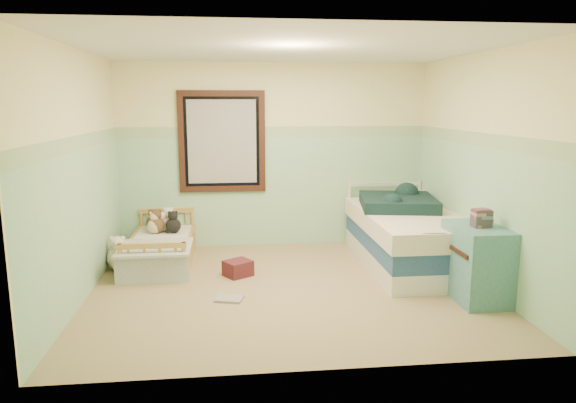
{
  "coord_description": "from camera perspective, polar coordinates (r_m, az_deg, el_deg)",
  "views": [
    {
      "loc": [
        -0.6,
        -5.34,
        1.95
      ],
      "look_at": [
        0.04,
        0.35,
        0.88
      ],
      "focal_mm": 32.58,
      "sensor_mm": 36.0,
      "label": 1
    }
  ],
  "objects": [
    {
      "name": "window_frame",
      "position": [
        7.12,
        -7.21,
        6.48
      ],
      "size": [
        1.16,
        0.06,
        1.36
      ],
      "primitive_type": "cube",
      "color": "black",
      "rests_on": "wall_back"
    },
    {
      "name": "twin_bed_frame",
      "position": [
        6.62,
        12.91,
        -5.82
      ],
      "size": [
        1.06,
        2.13,
        0.22
      ],
      "primitive_type": "cube",
      "color": "white",
      "rests_on": "floor"
    },
    {
      "name": "extra_plush_3",
      "position": [
        6.93,
        -14.15,
        -2.52
      ],
      "size": [
        0.21,
        0.21,
        0.21
      ],
      "primitive_type": "sphere",
      "color": "brown",
      "rests_on": "toddler_mattress"
    },
    {
      "name": "plush_floor_cream",
      "position": [
        6.6,
        -18.02,
        -5.89
      ],
      "size": [
        0.27,
        0.27,
        0.27
      ],
      "primitive_type": "sphere",
      "color": "silver",
      "rests_on": "floor"
    },
    {
      "name": "toddler_bed_frame",
      "position": [
        6.71,
        -13.66,
        -5.75
      ],
      "size": [
        0.75,
        1.5,
        0.19
      ],
      "primitive_type": "cube",
      "color": "#A77C39",
      "rests_on": "floor"
    },
    {
      "name": "extra_plush_4",
      "position": [
        7.08,
        -12.46,
        -2.36
      ],
      "size": [
        0.16,
        0.16,
        0.16
      ],
      "primitive_type": "sphere",
      "color": "black",
      "rests_on": "toddler_mattress"
    },
    {
      "name": "wall_right",
      "position": [
        6.03,
        20.32,
        3.25
      ],
      "size": [
        0.04,
        3.6,
        2.5
      ],
      "primitive_type": "cube",
      "color": "beige",
      "rests_on": "floor"
    },
    {
      "name": "ceiling",
      "position": [
        5.4,
        0.02,
        16.53
      ],
      "size": [
        4.2,
        3.6,
        0.02
      ],
      "primitive_type": "cube",
      "color": "silver",
      "rests_on": "wall_back"
    },
    {
      "name": "extra_plush_0",
      "position": [
        7.05,
        -12.65,
        -2.37
      ],
      "size": [
        0.17,
        0.17,
        0.17
      ],
      "primitive_type": "sphere",
      "color": "beige",
      "rests_on": "toddler_mattress"
    },
    {
      "name": "plush_bed_dark",
      "position": [
        6.89,
        -12.41,
        -2.58
      ],
      "size": [
        0.2,
        0.2,
        0.2
      ],
      "primitive_type": "sphere",
      "color": "black",
      "rests_on": "toddler_mattress"
    },
    {
      "name": "plush_floor_tan",
      "position": [
        6.47,
        -17.68,
        -6.32
      ],
      "size": [
        0.25,
        0.25,
        0.25
      ],
      "primitive_type": "sphere",
      "color": "beige",
      "rests_on": "floor"
    },
    {
      "name": "plush_bed_white",
      "position": [
        7.11,
        -12.87,
        -2.17
      ],
      "size": [
        0.2,
        0.2,
        0.2
      ],
      "primitive_type": "sphere",
      "color": "white",
      "rests_on": "toddler_mattress"
    },
    {
      "name": "floor_book",
      "position": [
        5.41,
        -6.42,
        -10.49
      ],
      "size": [
        0.31,
        0.27,
        0.02
      ],
      "primitive_type": "cube",
      "rotation": [
        0.0,
        0.0,
        -0.27
      ],
      "color": "gold",
      "rests_on": "floor"
    },
    {
      "name": "extra_plush_2",
      "position": [
        7.11,
        -12.92,
        -2.36
      ],
      "size": [
        0.15,
        0.15,
        0.15
      ],
      "primitive_type": "sphere",
      "color": "black",
      "rests_on": "toddler_mattress"
    },
    {
      "name": "wall_back",
      "position": [
        7.2,
        -1.57,
        5.01
      ],
      "size": [
        4.2,
        0.04,
        2.5
      ],
      "primitive_type": "cube",
      "color": "beige",
      "rests_on": "floor"
    },
    {
      "name": "wainscot_mint",
      "position": [
        7.25,
        -1.54,
        1.07
      ],
      "size": [
        4.2,
        0.01,
        1.5
      ],
      "primitive_type": "cube",
      "color": "#85CC95",
      "rests_on": "floor"
    },
    {
      "name": "red_pillow",
      "position": [
        6.09,
        -5.48,
        -7.26
      ],
      "size": [
        0.38,
        0.37,
        0.18
      ],
      "primitive_type": "cube",
      "rotation": [
        0.0,
        0.0,
        0.58
      ],
      "color": "maroon",
      "rests_on": "floor"
    },
    {
      "name": "wall_left",
      "position": [
        5.59,
        -21.91,
        2.63
      ],
      "size": [
        0.04,
        3.6,
        2.5
      ],
      "primitive_type": "cube",
      "color": "beige",
      "rests_on": "floor"
    },
    {
      "name": "extra_plush_1",
      "position": [
        7.0,
        -13.62,
        -2.51
      ],
      "size": [
        0.17,
        0.17,
        0.17
      ],
      "primitive_type": "sphere",
      "color": "silver",
      "rests_on": "toddler_mattress"
    },
    {
      "name": "twin_mattress",
      "position": [
        6.51,
        13.07,
        -2.11
      ],
      "size": [
        1.11,
        2.17,
        0.22
      ],
      "primitive_type": "cube",
      "color": "beige",
      "rests_on": "twin_boxspring"
    },
    {
      "name": "border_strip",
      "position": [
        7.16,
        -1.58,
        7.59
      ],
      "size": [
        4.2,
        0.01,
        0.15
      ],
      "primitive_type": "cube",
      "color": "#4B8754",
      "rests_on": "wall_back"
    },
    {
      "name": "dresser",
      "position": [
        5.62,
        19.9,
        -6.3
      ],
      "size": [
        0.47,
        0.76,
        0.76
      ],
      "primitive_type": "cube",
      "color": "#3C7375",
      "rests_on": "floor"
    },
    {
      "name": "book_stack",
      "position": [
        5.48,
        20.36,
        -1.75
      ],
      "size": [
        0.17,
        0.13,
        0.17
      ],
      "primitive_type": "cube",
      "rotation": [
        0.0,
        0.0,
        0.0
      ],
      "color": "brown",
      "rests_on": "dresser"
    },
    {
      "name": "window_blinds",
      "position": [
        7.13,
        -7.21,
        6.49
      ],
      "size": [
        0.92,
        0.01,
        1.12
      ],
      "primitive_type": "cube",
      "color": "#B9B9B5",
      "rests_on": "window_frame"
    },
    {
      "name": "wall_front",
      "position": [
        3.66,
        3.15,
        -0.48
      ],
      "size": [
        4.2,
        0.04,
        2.5
      ],
      "primitive_type": "cube",
      "color": "beige",
      "rests_on": "floor"
    },
    {
      "name": "floor",
      "position": [
        5.72,
        0.02,
        -9.45
      ],
      "size": [
        4.2,
        3.6,
        0.02
      ],
      "primitive_type": "cube",
      "color": "#9B8556",
      "rests_on": "ground"
    },
    {
      "name": "teal_blanket",
      "position": [
        6.74,
        11.89,
        -0.07
      ],
      "size": [
        1.06,
        1.1,
        0.14
      ],
      "primitive_type": "cube",
      "rotation": [
        0.0,
        0.0,
        -0.18
      ],
      "color": "black",
      "rests_on": "twin_mattress"
    },
    {
      "name": "patchwork_quilt",
      "position": [
        6.21,
        -14.29,
        -4.9
      ],
      "size": [
        0.81,
        0.75,
        0.03
      ],
      "primitive_type": "cube",
      "color": "#799BDA",
      "rests_on": "toddler_mattress"
    },
    {
      "name": "toddler_mattress",
      "position": [
        6.67,
        -13.72,
        -4.46
      ],
      "size": [
        0.69,
        1.44,
        0.12
      ],
      "primitive_type": "cube",
      "color": "silver",
      "rests_on": "toddler_bed_frame"
    },
    {
      "name": "twin_boxspring",
      "position": [
        6.56,
        12.99,
        -3.98
      ],
      "size": [
        1.06,
        2.13,
        0.22
      ],
      "primitive_type": "cube",
      "color": "navy",
      "rests_on": "twin_bed_frame"
    },
    {
      "name": "plush_bed_tan",
      "position": [
        6.92,
        -14.31,
        -2.61
      ],
      "size": [
        0.19,
        0.19,
        0.19
      ],
      "primitive_type": "sphere",
      "color": "beige",
      "rests_on": "toddler_mattress"
    },
    {
      "name": "plush_bed_brown",
      "position": [
        7.14,
        -14.47,
        -2.25
      ],
      "size": [
        0.19,
        0.19,
        0.19
      ],
      "primitive_type": "sphere",
      "color": "brown",
      "rests_on": "toddler_mattress"
    }
  ]
}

